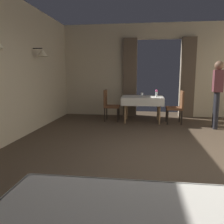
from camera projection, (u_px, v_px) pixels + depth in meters
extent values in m
plane|color=#4C3D2D|center=(172.00, 162.00, 3.71)|extent=(10.08, 10.08, 0.00)
cylinder|color=black|center=(38.00, 48.00, 5.54)|extent=(0.24, 0.02, 0.02)
cone|color=beige|center=(42.00, 53.00, 5.54)|extent=(0.26, 0.26, 0.18)
cube|color=beige|center=(100.00, 71.00, 7.83)|extent=(2.50, 0.12, 3.00)
cube|color=beige|center=(221.00, 71.00, 7.31)|extent=(2.50, 0.12, 3.00)
cube|color=beige|center=(160.00, 31.00, 7.36)|extent=(1.40, 0.12, 0.50)
cube|color=brown|center=(130.00, 78.00, 7.59)|extent=(0.44, 0.14, 2.53)
cube|color=brown|center=(188.00, 78.00, 7.35)|extent=(0.44, 0.14, 2.53)
cube|color=silver|center=(137.00, 204.00, 1.46)|extent=(1.43, 0.02, 0.32)
cylinder|color=olive|center=(125.00, 111.00, 6.53)|extent=(0.06, 0.06, 0.71)
cylinder|color=olive|center=(159.00, 112.00, 6.40)|extent=(0.06, 0.06, 0.71)
cylinder|color=olive|center=(127.00, 108.00, 7.15)|extent=(0.06, 0.06, 0.71)
cylinder|color=olive|center=(158.00, 109.00, 7.03)|extent=(0.06, 0.06, 0.71)
cube|color=olive|center=(142.00, 97.00, 6.72)|extent=(1.12, 0.80, 0.03)
cube|color=silver|center=(142.00, 97.00, 6.71)|extent=(1.18, 0.86, 0.01)
cube|color=silver|center=(142.00, 102.00, 6.31)|extent=(1.18, 0.02, 0.23)
cube|color=silver|center=(142.00, 99.00, 7.15)|extent=(1.18, 0.02, 0.23)
cube|color=silver|center=(122.00, 100.00, 6.81)|extent=(0.02, 0.86, 0.23)
cube|color=silver|center=(163.00, 101.00, 6.65)|extent=(0.02, 0.86, 0.23)
cylinder|color=black|center=(168.00, 117.00, 6.41)|extent=(0.04, 0.04, 0.42)
cylinder|color=black|center=(166.00, 115.00, 6.78)|extent=(0.04, 0.04, 0.42)
cylinder|color=black|center=(182.00, 118.00, 6.36)|extent=(0.04, 0.04, 0.42)
cylinder|color=black|center=(180.00, 115.00, 6.73)|extent=(0.04, 0.04, 0.42)
cube|color=brown|center=(174.00, 108.00, 6.53)|extent=(0.44, 0.44, 0.06)
cube|color=brown|center=(182.00, 99.00, 6.46)|extent=(0.05, 0.42, 0.48)
cylinder|color=black|center=(119.00, 113.00, 7.10)|extent=(0.04, 0.04, 0.42)
cylinder|color=black|center=(118.00, 115.00, 6.72)|extent=(0.04, 0.04, 0.42)
cylinder|color=black|center=(107.00, 113.00, 7.15)|extent=(0.04, 0.04, 0.42)
cylinder|color=black|center=(105.00, 115.00, 6.77)|extent=(0.04, 0.04, 0.42)
cube|color=brown|center=(112.00, 106.00, 6.90)|extent=(0.44, 0.44, 0.06)
cube|color=brown|center=(105.00, 98.00, 6.88)|extent=(0.05, 0.42, 0.48)
cylinder|color=silver|center=(156.00, 94.00, 6.57)|extent=(0.06, 0.06, 0.15)
sphere|color=#D84C8C|center=(157.00, 91.00, 6.55)|extent=(0.07, 0.07, 0.07)
cylinder|color=silver|center=(142.00, 94.00, 6.94)|extent=(0.08, 0.08, 0.09)
cylinder|color=black|center=(215.00, 110.00, 6.01)|extent=(0.12, 0.12, 0.95)
cylinder|color=black|center=(216.00, 111.00, 5.84)|extent=(0.12, 0.12, 0.95)
cube|color=brown|center=(218.00, 81.00, 5.81)|extent=(0.27, 0.39, 0.55)
sphere|color=brown|center=(219.00, 65.00, 5.74)|extent=(0.22, 0.22, 0.22)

